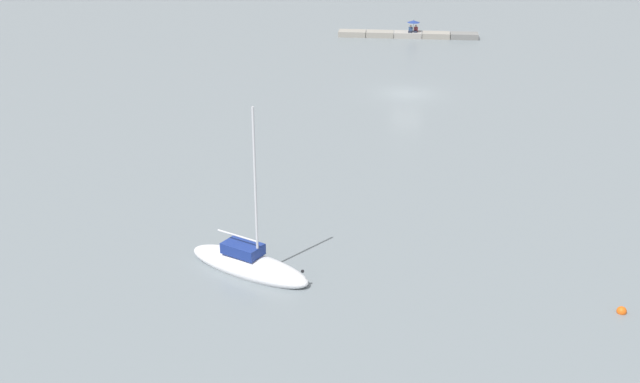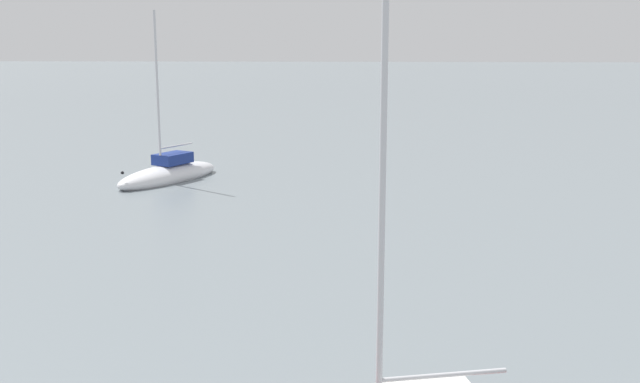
% 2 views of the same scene
% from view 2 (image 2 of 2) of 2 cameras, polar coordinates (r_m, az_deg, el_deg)
% --- Properties ---
extents(sailboat_white_mid, '(6.91, 4.78, 8.68)m').
position_cam_2_polar(sailboat_white_mid, '(37.62, -11.67, 1.34)').
color(sailboat_white_mid, silver).
rests_on(sailboat_white_mid, ground_plane).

